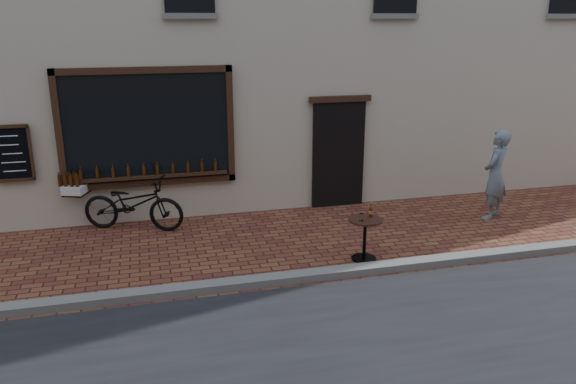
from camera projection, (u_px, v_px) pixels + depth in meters
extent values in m
plane|color=#5B271D|center=(292.00, 287.00, 8.31)|extent=(90.00, 90.00, 0.00)
cube|color=slate|center=(289.00, 278.00, 8.47)|extent=(90.00, 0.25, 0.12)
cube|color=black|center=(147.00, 128.00, 10.50)|extent=(3.00, 0.06, 2.00)
cube|color=black|center=(143.00, 70.00, 10.16)|extent=(3.24, 0.10, 0.12)
cube|color=black|center=(152.00, 182.00, 10.79)|extent=(3.24, 0.10, 0.12)
cube|color=black|center=(59.00, 132.00, 10.11)|extent=(0.12, 0.10, 2.24)
cube|color=black|center=(230.00, 124.00, 10.85)|extent=(0.12, 0.10, 2.24)
cube|color=black|center=(151.00, 176.00, 10.71)|extent=(2.90, 0.16, 0.05)
cube|color=black|center=(338.00, 155.00, 11.63)|extent=(1.10, 0.10, 2.20)
cube|color=black|center=(340.00, 99.00, 11.26)|extent=(1.30, 0.10, 0.12)
cube|color=black|center=(11.00, 153.00, 10.02)|extent=(0.62, 0.04, 0.92)
cylinder|color=#3D1C07|center=(81.00, 175.00, 10.37)|extent=(0.06, 0.06, 0.19)
cylinder|color=#3D1C07|center=(97.00, 174.00, 10.44)|extent=(0.06, 0.06, 0.19)
cylinder|color=#3D1C07|center=(113.00, 173.00, 10.51)|extent=(0.06, 0.06, 0.19)
cylinder|color=#3D1C07|center=(128.00, 172.00, 10.57)|extent=(0.06, 0.06, 0.19)
cylinder|color=#3D1C07|center=(143.00, 171.00, 10.64)|extent=(0.06, 0.06, 0.19)
cylinder|color=#3D1C07|center=(158.00, 170.00, 10.70)|extent=(0.06, 0.06, 0.19)
cylinder|color=#3D1C07|center=(173.00, 169.00, 10.77)|extent=(0.06, 0.06, 0.19)
cylinder|color=#3D1C07|center=(187.00, 168.00, 10.84)|extent=(0.06, 0.06, 0.19)
cylinder|color=#3D1C07|center=(202.00, 167.00, 10.90)|extent=(0.06, 0.06, 0.19)
cylinder|color=#3D1C07|center=(216.00, 166.00, 10.97)|extent=(0.06, 0.06, 0.19)
imported|color=black|center=(133.00, 204.00, 10.44)|extent=(2.02, 1.30, 1.00)
cube|color=black|center=(78.00, 192.00, 10.50)|extent=(0.54, 0.63, 0.03)
cube|color=silver|center=(77.00, 188.00, 10.47)|extent=(0.55, 0.66, 0.16)
cylinder|color=#3D1C07|center=(77.00, 181.00, 10.22)|extent=(0.06, 0.06, 0.21)
cylinder|color=#3D1C07|center=(71.00, 181.00, 10.23)|extent=(0.06, 0.06, 0.21)
cylinder|color=#3D1C07|center=(65.00, 181.00, 10.24)|extent=(0.06, 0.06, 0.21)
cylinder|color=#3D1C07|center=(60.00, 181.00, 10.25)|extent=(0.06, 0.06, 0.21)
cylinder|color=#3D1C07|center=(80.00, 179.00, 10.34)|extent=(0.06, 0.06, 0.21)
cylinder|color=#3D1C07|center=(75.00, 179.00, 10.35)|extent=(0.06, 0.06, 0.21)
cylinder|color=#3D1C07|center=(69.00, 179.00, 10.37)|extent=(0.06, 0.06, 0.21)
cylinder|color=#3D1C07|center=(63.00, 179.00, 10.38)|extent=(0.06, 0.06, 0.21)
cylinder|color=#3D1C07|center=(84.00, 177.00, 10.47)|extent=(0.06, 0.06, 0.21)
cylinder|color=#3D1C07|center=(78.00, 177.00, 10.48)|extent=(0.06, 0.06, 0.21)
cylinder|color=#3D1C07|center=(72.00, 177.00, 10.49)|extent=(0.06, 0.06, 0.21)
cylinder|color=#3D1C07|center=(67.00, 177.00, 10.50)|extent=(0.06, 0.06, 0.21)
cylinder|color=#3D1C07|center=(87.00, 175.00, 10.60)|extent=(0.06, 0.06, 0.21)
cylinder|color=black|center=(364.00, 258.00, 9.27)|extent=(0.41, 0.41, 0.03)
cylinder|color=black|center=(365.00, 239.00, 9.17)|extent=(0.06, 0.06, 0.65)
cylinder|color=black|center=(365.00, 220.00, 9.07)|extent=(0.55, 0.55, 0.04)
cylinder|color=gold|center=(371.00, 212.00, 9.12)|extent=(0.06, 0.06, 0.06)
cylinder|color=white|center=(362.00, 217.00, 8.97)|extent=(0.07, 0.07, 0.12)
imported|color=slate|center=(495.00, 175.00, 10.94)|extent=(0.77, 0.72, 1.78)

